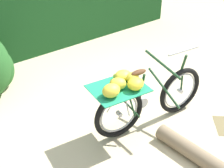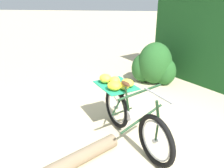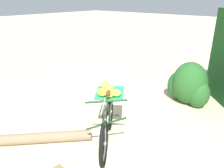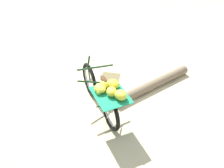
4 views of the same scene
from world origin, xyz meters
name	(u,v)px [view 3 (image 3 of 4)]	position (x,y,z in m)	size (l,w,h in m)	color
ground_plane	(116,146)	(0.00, 0.00, 0.00)	(60.00, 60.00, 0.00)	beige
bicycle	(108,114)	(-0.29, 0.10, 0.51)	(1.28, 1.62, 1.03)	black
fallen_log	(35,138)	(-1.20, -0.89, 0.10)	(0.20, 0.20, 2.06)	#7F6B51
shrub_cluster	(189,85)	(0.25, 2.56, 0.48)	(1.13, 0.78, 1.08)	#235623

